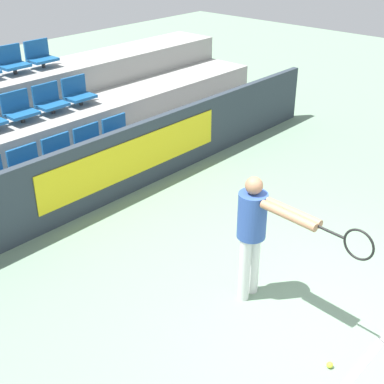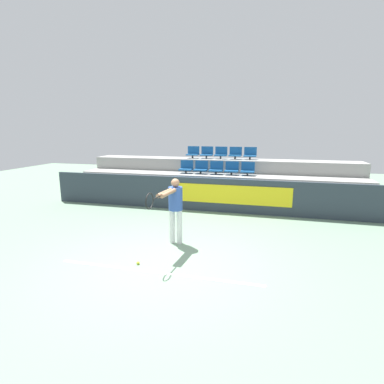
{
  "view_description": "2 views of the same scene",
  "coord_description": "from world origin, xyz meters",
  "px_view_note": "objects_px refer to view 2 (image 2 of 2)",
  "views": [
    {
      "loc": [
        -4.33,
        -1.86,
        4.07
      ],
      "look_at": [
        0.07,
        2.09,
        0.95
      ],
      "focal_mm": 50.0,
      "sensor_mm": 36.0,
      "label": 1
    },
    {
      "loc": [
        1.99,
        -5.39,
        2.67
      ],
      "look_at": [
        0.02,
        2.12,
        1.04
      ],
      "focal_mm": 28.0,
      "sensor_mm": 36.0,
      "label": 2
    }
  ],
  "objects_px": {
    "stadium_chair_4": "(245,188)",
    "stadium_chair_8": "(232,169)",
    "stadium_chair_2": "(211,186)",
    "stadium_chair_12": "(221,153)",
    "stadium_chair_3": "(228,187)",
    "stadium_chair_6": "(201,168)",
    "tennis_ball": "(138,263)",
    "stadium_chair_9": "(248,169)",
    "stadium_chair_14": "(250,154)",
    "stadium_chair_1": "(194,185)",
    "stadium_chair_10": "(193,153)",
    "stadium_chair_0": "(178,184)",
    "stadium_chair_11": "(207,153)",
    "tennis_player": "(174,204)",
    "stadium_chair_5": "(186,167)",
    "stadium_chair_7": "(216,168)",
    "stadium_chair_13": "(235,154)"
  },
  "relations": [
    {
      "from": "stadium_chair_9",
      "to": "stadium_chair_3",
      "type": "bearing_deg",
      "value": -119.58
    },
    {
      "from": "stadium_chair_2",
      "to": "stadium_chair_12",
      "type": "xyz_separation_m",
      "value": [
        0.0,
        2.1,
        0.98
      ]
    },
    {
      "from": "stadium_chair_8",
      "to": "tennis_ball",
      "type": "height_order",
      "value": "stadium_chair_8"
    },
    {
      "from": "stadium_chair_9",
      "to": "tennis_ball",
      "type": "height_order",
      "value": "stadium_chair_9"
    },
    {
      "from": "stadium_chair_3",
      "to": "stadium_chair_6",
      "type": "bearing_deg",
      "value": 138.62
    },
    {
      "from": "stadium_chair_4",
      "to": "stadium_chair_8",
      "type": "distance_m",
      "value": 1.3
    },
    {
      "from": "stadium_chair_6",
      "to": "tennis_ball",
      "type": "height_order",
      "value": "stadium_chair_6"
    },
    {
      "from": "stadium_chair_2",
      "to": "stadium_chair_4",
      "type": "bearing_deg",
      "value": 0.0
    },
    {
      "from": "stadium_chair_7",
      "to": "stadium_chair_10",
      "type": "xyz_separation_m",
      "value": [
        -1.19,
        1.05,
        0.49
      ]
    },
    {
      "from": "stadium_chair_8",
      "to": "tennis_player",
      "type": "height_order",
      "value": "tennis_player"
    },
    {
      "from": "stadium_chair_1",
      "to": "stadium_chair_14",
      "type": "distance_m",
      "value": 2.93
    },
    {
      "from": "stadium_chair_4",
      "to": "stadium_chair_10",
      "type": "distance_m",
      "value": 3.32
    },
    {
      "from": "stadium_chair_4",
      "to": "stadium_chair_12",
      "type": "height_order",
      "value": "stadium_chair_12"
    },
    {
      "from": "stadium_chair_11",
      "to": "tennis_ball",
      "type": "height_order",
      "value": "stadium_chair_11"
    },
    {
      "from": "stadium_chair_3",
      "to": "stadium_chair_7",
      "type": "relative_size",
      "value": 1.0
    },
    {
      "from": "stadium_chair_0",
      "to": "stadium_chair_2",
      "type": "height_order",
      "value": "same"
    },
    {
      "from": "stadium_chair_0",
      "to": "stadium_chair_12",
      "type": "bearing_deg",
      "value": 60.42
    },
    {
      "from": "stadium_chair_2",
      "to": "stadium_chair_3",
      "type": "relative_size",
      "value": 1.0
    },
    {
      "from": "stadium_chair_0",
      "to": "stadium_chair_8",
      "type": "relative_size",
      "value": 1.0
    },
    {
      "from": "stadium_chair_6",
      "to": "stadium_chair_8",
      "type": "relative_size",
      "value": 1.0
    },
    {
      "from": "stadium_chair_10",
      "to": "stadium_chair_13",
      "type": "relative_size",
      "value": 1.0
    },
    {
      "from": "stadium_chair_3",
      "to": "stadium_chair_5",
      "type": "distance_m",
      "value": 2.13
    },
    {
      "from": "stadium_chair_1",
      "to": "stadium_chair_6",
      "type": "xyz_separation_m",
      "value": [
        0.0,
        1.05,
        0.49
      ]
    },
    {
      "from": "stadium_chair_1",
      "to": "stadium_chair_12",
      "type": "xyz_separation_m",
      "value": [
        0.6,
        2.1,
        0.98
      ]
    },
    {
      "from": "stadium_chair_5",
      "to": "tennis_ball",
      "type": "xyz_separation_m",
      "value": [
        0.71,
        -6.11,
        -1.17
      ]
    },
    {
      "from": "stadium_chair_11",
      "to": "stadium_chair_9",
      "type": "bearing_deg",
      "value": -30.42
    },
    {
      "from": "stadium_chair_10",
      "to": "stadium_chair_12",
      "type": "distance_m",
      "value": 1.19
    },
    {
      "from": "stadium_chair_4",
      "to": "stadium_chair_12",
      "type": "relative_size",
      "value": 1.0
    },
    {
      "from": "stadium_chair_1",
      "to": "stadium_chair_11",
      "type": "bearing_deg",
      "value": 90.0
    },
    {
      "from": "stadium_chair_9",
      "to": "stadium_chair_0",
      "type": "bearing_deg",
      "value": -156.23
    },
    {
      "from": "stadium_chair_2",
      "to": "stadium_chair_7",
      "type": "xyz_separation_m",
      "value": [
        0.0,
        1.05,
        0.49
      ]
    },
    {
      "from": "stadium_chair_0",
      "to": "stadium_chair_1",
      "type": "distance_m",
      "value": 0.6
    },
    {
      "from": "stadium_chair_10",
      "to": "stadium_chair_14",
      "type": "height_order",
      "value": "same"
    },
    {
      "from": "stadium_chair_1",
      "to": "stadium_chair_6",
      "type": "distance_m",
      "value": 1.16
    },
    {
      "from": "stadium_chair_2",
      "to": "stadium_chair_11",
      "type": "relative_size",
      "value": 1.0
    },
    {
      "from": "stadium_chair_10",
      "to": "tennis_ball",
      "type": "height_order",
      "value": "stadium_chair_10"
    },
    {
      "from": "stadium_chair_0",
      "to": "stadium_chair_11",
      "type": "distance_m",
      "value": 2.39
    },
    {
      "from": "stadium_chair_7",
      "to": "stadium_chair_11",
      "type": "height_order",
      "value": "stadium_chair_11"
    },
    {
      "from": "stadium_chair_0",
      "to": "tennis_player",
      "type": "bearing_deg",
      "value": -74.15
    },
    {
      "from": "stadium_chair_8",
      "to": "stadium_chair_14",
      "type": "relative_size",
      "value": 1.0
    },
    {
      "from": "stadium_chair_10",
      "to": "stadium_chair_7",
      "type": "bearing_deg",
      "value": -41.38
    },
    {
      "from": "stadium_chair_0",
      "to": "stadium_chair_12",
      "type": "relative_size",
      "value": 1.0
    },
    {
      "from": "stadium_chair_5",
      "to": "stadium_chair_10",
      "type": "distance_m",
      "value": 1.16
    },
    {
      "from": "stadium_chair_8",
      "to": "stadium_chair_0",
      "type": "bearing_deg",
      "value": -149.58
    },
    {
      "from": "stadium_chair_0",
      "to": "stadium_chair_8",
      "type": "bearing_deg",
      "value": 30.42
    },
    {
      "from": "stadium_chair_2",
      "to": "stadium_chair_10",
      "type": "xyz_separation_m",
      "value": [
        -1.19,
        2.1,
        0.98
      ]
    },
    {
      "from": "stadium_chair_1",
      "to": "stadium_chair_9",
      "type": "distance_m",
      "value": 2.13
    },
    {
      "from": "stadium_chair_2",
      "to": "stadium_chair_12",
      "type": "distance_m",
      "value": 2.32
    },
    {
      "from": "stadium_chair_4",
      "to": "tennis_ball",
      "type": "height_order",
      "value": "stadium_chair_4"
    },
    {
      "from": "stadium_chair_3",
      "to": "stadium_chair_5",
      "type": "bearing_deg",
      "value": 149.58
    }
  ]
}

